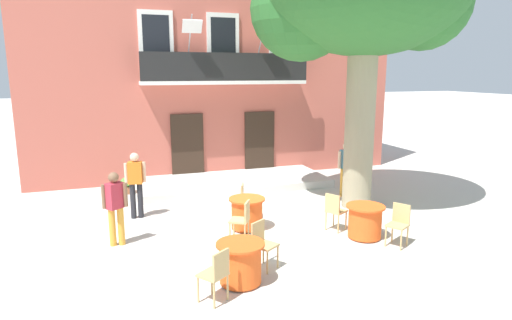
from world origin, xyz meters
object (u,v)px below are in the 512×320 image
Objects in this scene: cafe_chair_middle_0 at (242,218)px; cafe_chair_near_tree_0 at (335,209)px; cafe_table_front at (240,263)px; cafe_table_near_tree at (365,221)px; cafe_chair_front_0 at (262,241)px; cafe_chair_front_1 at (216,272)px; cafe_chair_middle_1 at (246,199)px; pedestrian_mid_plaza at (346,166)px; ground_planter_left at (128,184)px; cafe_table_middle at (247,213)px; pedestrian_by_tree at (115,204)px; cafe_chair_near_tree_1 at (399,222)px; pedestrian_near_entrance at (136,181)px.

cafe_chair_near_tree_0 is at bearing -2.66° from cafe_chair_middle_0.
cafe_table_front is at bearing -108.07° from cafe_chair_middle_0.
cafe_chair_near_tree_0 is at bearing 125.02° from cafe_table_near_tree.
cafe_table_front is 0.95× the size of cafe_chair_front_0.
cafe_chair_middle_0 is 2.68m from cafe_chair_front_1.
pedestrian_mid_plaza is (3.44, 1.01, 0.40)m from cafe_chair_middle_1.
cafe_chair_front_0 is (-2.27, -1.31, 0.00)m from cafe_chair_near_tree_0.
cafe_chair_front_0 reaches higher than cafe_table_front.
cafe_chair_middle_1 and cafe_chair_front_1 have the same top height.
cafe_chair_front_1 is 1.79× the size of ground_planter_left.
pedestrian_mid_plaza is at bearing 25.45° from cafe_table_middle.
cafe_chair_middle_1 is 3.60m from pedestrian_mid_plaza.
ground_planter_left is 4.27m from pedestrian_by_tree.
cafe_chair_front_1 reaches higher than cafe_table_near_tree.
pedestrian_mid_plaza reaches higher than ground_planter_left.
cafe_chair_near_tree_0 reaches higher than cafe_table_middle.
cafe_chair_front_1 is at bearing -136.85° from pedestrian_mid_plaza.
cafe_chair_near_tree_1 is 0.56× the size of pedestrian_mid_plaza.
cafe_chair_front_0 is 0.56× the size of pedestrian_mid_plaza.
cafe_chair_middle_0 is at bearing -13.57° from pedestrian_by_tree.
cafe_table_near_tree is 0.53× the size of pedestrian_mid_plaza.
pedestrian_near_entrance reaches higher than ground_planter_left.
cafe_chair_near_tree_1 is at bearing -54.24° from cafe_chair_near_tree_0.
pedestrian_near_entrance is at bearing -87.24° from ground_planter_left.
cafe_table_middle is at bearing 0.87° from pedestrian_by_tree.
cafe_chair_front_0 is 6.63m from ground_planter_left.
cafe_table_near_tree is at bearing -14.37° from pedestrian_by_tree.
cafe_table_front is at bearing -76.59° from ground_planter_left.
pedestrian_near_entrance reaches higher than pedestrian_by_tree.
cafe_table_front is 3.29m from pedestrian_by_tree.
cafe_chair_middle_1 is at bearing -163.59° from pedestrian_mid_plaza.
cafe_chair_front_0 is (-0.57, -2.82, 0.00)m from cafe_chair_middle_1.
pedestrian_by_tree is at bearing 171.35° from cafe_chair_near_tree_0.
cafe_chair_middle_0 reaches higher than cafe_table_near_tree.
cafe_chair_front_1 is (-4.29, -1.08, 0.00)m from cafe_chair_near_tree_1.
pedestrian_near_entrance reaches higher than cafe_chair_middle_0.
pedestrian_by_tree reaches higher than cafe_chair_middle_1.
cafe_table_middle is 4.87m from ground_planter_left.
cafe_table_near_tree is at bearing 23.71° from cafe_chair_front_1.
cafe_table_near_tree is 0.77m from cafe_chair_near_tree_1.
cafe_chair_front_0 is 3.33m from pedestrian_by_tree.
cafe_chair_near_tree_1 is (0.45, -0.61, 0.14)m from cafe_table_near_tree.
cafe_table_front is (-0.94, -2.58, 0.00)m from cafe_table_middle.
cafe_chair_front_0 is at bearing 39.95° from cafe_table_front.
cafe_chair_middle_1 is at bearing 69.33° from cafe_chair_middle_0.
cafe_chair_middle_1 is 1.00× the size of cafe_chair_front_1.
cafe_chair_middle_1 reaches higher than cafe_table_middle.
cafe_chair_middle_1 is at bearing -19.93° from pedestrian_near_entrance.
pedestrian_by_tree is (-5.30, 1.36, 0.52)m from cafe_table_near_tree.
cafe_chair_middle_1 is at bearing 13.63° from pedestrian_by_tree.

